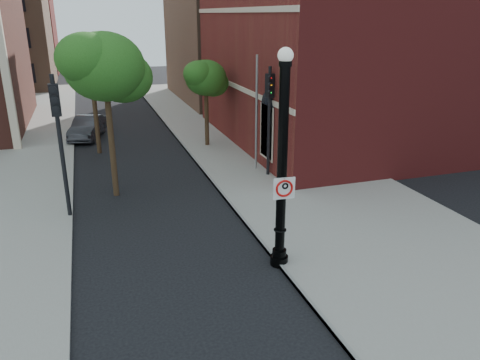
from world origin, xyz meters
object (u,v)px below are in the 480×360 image
object	(u,v)px
parked_car	(87,127)
lamppost	(282,173)
no_parking_sign	(284,188)
traffic_signal_right	(269,104)
traffic_signal_left	(58,124)

from	to	relation	value
parked_car	lamppost	bearing A→B (deg)	-58.14
no_parking_sign	traffic_signal_right	world-z (taller)	traffic_signal_right
no_parking_sign	parked_car	distance (m)	19.16
lamppost	traffic_signal_right	world-z (taller)	lamppost
parked_car	traffic_signal_left	distance (m)	12.80
parked_car	traffic_signal_right	distance (m)	13.34
no_parking_sign	parked_car	world-z (taller)	no_parking_sign
no_parking_sign	parked_car	bearing A→B (deg)	110.78
traffic_signal_right	traffic_signal_left	bearing A→B (deg)	176.45
lamppost	traffic_signal_left	size ratio (longest dim) A/B	1.21
parked_car	traffic_signal_left	size ratio (longest dim) A/B	0.77
traffic_signal_left	parked_car	bearing A→B (deg)	83.92
lamppost	traffic_signal_right	bearing A→B (deg)	70.92
parked_car	traffic_signal_right	xyz separation A→B (m)	(7.95, -10.34, 2.78)
traffic_signal_left	lamppost	bearing A→B (deg)	-44.67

